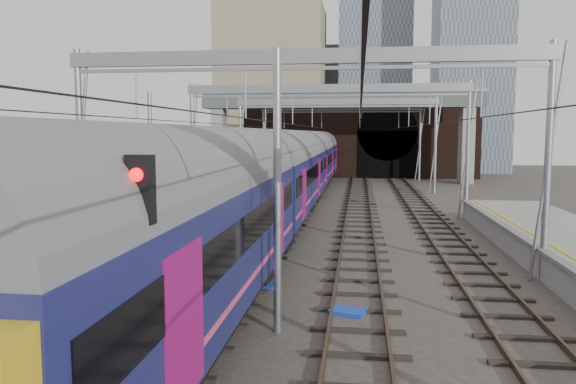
# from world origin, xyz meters

# --- Properties ---
(ground) EXTENTS (160.00, 160.00, 0.00)m
(ground) POSITION_xyz_m (0.00, 0.00, 0.00)
(ground) COLOR #38332D
(ground) RESTS_ON ground
(tracks) EXTENTS (14.40, 80.00, 0.22)m
(tracks) POSITION_xyz_m (0.00, 15.00, 0.02)
(tracks) COLOR #4C3828
(tracks) RESTS_ON ground
(overhead_line) EXTENTS (16.80, 80.00, 8.00)m
(overhead_line) POSITION_xyz_m (0.00, 21.49, 6.57)
(overhead_line) COLOR gray
(overhead_line) RESTS_ON ground
(retaining_wall) EXTENTS (28.00, 2.75, 9.00)m
(retaining_wall) POSITION_xyz_m (1.40, 51.93, 4.33)
(retaining_wall) COLOR black
(retaining_wall) RESTS_ON ground
(overbridge) EXTENTS (28.00, 3.00, 9.25)m
(overbridge) POSITION_xyz_m (0.00, 46.00, 7.27)
(overbridge) COLOR gray
(overbridge) RESTS_ON ground
(city_skyline) EXTENTS (37.50, 27.50, 60.00)m
(city_skyline) POSITION_xyz_m (2.73, 70.48, 17.09)
(city_skyline) COLOR tan
(city_skyline) RESTS_ON ground
(train_main) EXTENTS (3.06, 70.58, 5.17)m
(train_main) POSITION_xyz_m (-2.00, 27.29, 2.64)
(train_main) COLOR black
(train_main) RESTS_ON ground
(train_second) EXTENTS (2.73, 31.60, 4.72)m
(train_second) POSITION_xyz_m (-6.00, 22.06, 2.44)
(train_second) COLOR black
(train_second) RESTS_ON ground
(signal_near_left) EXTENTS (0.38, 0.47, 4.82)m
(signal_near_left) POSITION_xyz_m (-3.21, 3.57, 3.04)
(signal_near_left) COLOR black
(signal_near_left) RESTS_ON ground
(signal_near_centre) EXTENTS (0.35, 0.46, 4.72)m
(signal_near_centre) POSITION_xyz_m (-0.68, -4.86, 2.99)
(signal_near_centre) COLOR black
(signal_near_centre) RESTS_ON ground
(equip_cover_a) EXTENTS (0.83, 0.66, 0.09)m
(equip_cover_a) POSITION_xyz_m (-1.03, 6.01, 0.04)
(equip_cover_a) COLOR #1840B5
(equip_cover_a) RESTS_ON ground
(equip_cover_b) EXTENTS (1.02, 0.88, 0.10)m
(equip_cover_b) POSITION_xyz_m (-1.70, 8.35, 0.05)
(equip_cover_b) COLOR #1840B5
(equip_cover_b) RESTS_ON ground
(equip_cover_c) EXTENTS (1.13, 0.94, 0.11)m
(equip_cover_c) POSITION_xyz_m (1.72, 3.67, 0.06)
(equip_cover_c) COLOR #1840B5
(equip_cover_c) RESTS_ON ground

